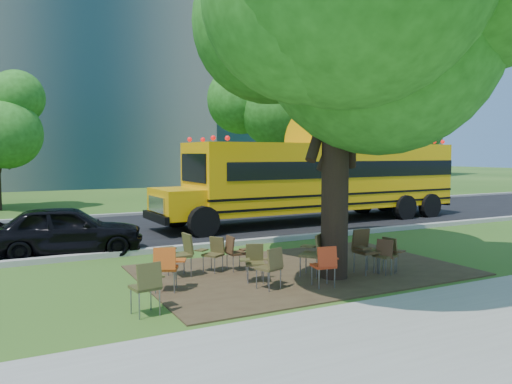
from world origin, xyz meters
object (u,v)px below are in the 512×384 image
chair_2 (271,264)px  chair_10 (235,250)px  main_tree (337,7)px  chair_8 (181,250)px  chair_7 (388,253)px  chair_0 (148,282)px  chair_5 (364,247)px  chair_9 (213,251)px  chair_1 (167,264)px  chair_6 (385,252)px  chair_11 (314,250)px  black_car (67,230)px  school_bus (324,177)px  chair_4 (326,262)px  chair_3 (254,259)px

chair_2 → chair_10: 1.67m
main_tree → chair_8: 5.92m
chair_7 → chair_0: bearing=-112.4°
chair_5 → chair_9: bearing=-32.3°
chair_5 → chair_7: 0.52m
chair_2 → chair_9: bearing=84.3°
chair_9 → chair_7: bearing=-153.3°
chair_0 → chair_1: bearing=51.0°
chair_6 → chair_10: bearing=49.5°
chair_11 → chair_9: bearing=104.0°
chair_2 → chair_5: chair_5 is taller
chair_1 → black_car: black_car is taller
chair_10 → chair_11: size_ratio=0.87×
chair_2 → chair_7: 2.83m
school_bus → chair_6: school_bus is taller
chair_5 → chair_9: (-2.84, 1.64, -0.12)m
chair_6 → chair_10: 3.26m
chair_0 → chair_4: 3.48m
chair_2 → chair_3: size_ratio=1.07×
chair_0 → chair_8: (1.30, 2.14, 0.03)m
chair_10 → black_car: 4.81m
chair_0 → chair_8: chair_8 is taller
chair_5 → chair_10: (-2.40, 1.45, -0.10)m
chair_3 → chair_9: 1.25m
main_tree → chair_0: main_tree is taller
chair_3 → chair_11: 1.35m
chair_6 → black_car: 7.96m
school_bus → chair_11: 8.89m
chair_8 → chair_4: bearing=-139.1°
chair_3 → chair_5: chair_5 is taller
main_tree → chair_7: (1.22, -0.26, -5.06)m
black_car → chair_9: bearing=-134.3°
main_tree → chair_11: bearing=137.4°
chair_11 → chair_10: bearing=99.9°
chair_4 → chair_11: chair_11 is taller
chair_0 → chair_6: (5.29, 0.35, -0.05)m
chair_1 → chair_8: 1.20m
chair_7 → chair_4: bearing=-106.5°
chair_8 → chair_10: chair_8 is taller
chair_10 → chair_0: bearing=-52.0°
chair_0 → chair_5: size_ratio=0.91×
chair_11 → black_car: bearing=94.1°
chair_5 → chair_11: size_ratio=1.04×
chair_3 → chair_5: bearing=-167.2°
chair_4 → chair_1: bearing=168.0°
chair_3 → chair_9: (-0.39, 1.19, -0.00)m
main_tree → chair_1: main_tree is taller
chair_5 → chair_6: 0.47m
chair_4 → chair_10: 2.25m
chair_4 → chair_8: (-2.18, 2.13, 0.05)m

